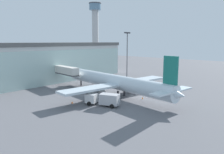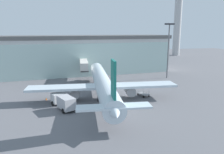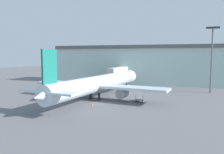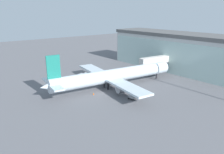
% 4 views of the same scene
% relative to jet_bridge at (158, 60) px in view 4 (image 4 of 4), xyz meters
% --- Properties ---
extents(ground, '(240.00, 240.00, 0.00)m').
position_rel_jet_bridge_xyz_m(ground, '(3.03, -25.62, -4.64)').
color(ground, slate).
extents(terminal_building, '(58.78, 16.98, 13.15)m').
position_rel_jet_bridge_xyz_m(terminal_building, '(3.03, 10.36, 1.94)').
color(terminal_building, '#B6B6B6').
rests_on(terminal_building, ground).
extents(jet_bridge, '(3.58, 14.71, 6.01)m').
position_rel_jet_bridge_xyz_m(jet_bridge, '(0.00, 0.00, 0.00)').
color(jet_bridge, silver).
rests_on(jet_bridge, ground).
extents(airplane, '(32.18, 40.32, 10.74)m').
position_rel_jet_bridge_xyz_m(airplane, '(1.63, -20.39, -1.30)').
color(airplane, silver).
rests_on(airplane, ground).
extents(catering_truck, '(4.72, 7.60, 2.65)m').
position_rel_jet_bridge_xyz_m(catering_truck, '(-7.09, -24.86, -3.17)').
color(catering_truck, silver).
rests_on(catering_truck, ground).
extents(baggage_cart, '(2.25, 3.11, 1.50)m').
position_rel_jet_bridge_xyz_m(baggage_cart, '(11.03, -21.11, -4.14)').
color(baggage_cart, gray).
rests_on(baggage_cart, ground).
extents(safety_cone_nose, '(0.36, 0.36, 0.55)m').
position_rel_jet_bridge_xyz_m(safety_cone_nose, '(3.16, -27.71, -4.36)').
color(safety_cone_nose, orange).
rests_on(safety_cone_nose, ground).
extents(safety_cone_wingtip, '(0.36, 0.36, 0.55)m').
position_rel_jet_bridge_xyz_m(safety_cone_wingtip, '(-10.58, -18.54, -4.36)').
color(safety_cone_wingtip, orange).
rests_on(safety_cone_wingtip, ground).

